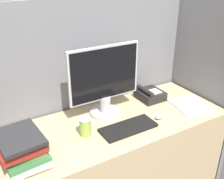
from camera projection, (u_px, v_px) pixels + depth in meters
cubicle_panel_rear at (91, 99)px, 2.04m from camera, size 1.98×0.04×1.52m
cubicle_panel_right at (198, 91)px, 2.17m from camera, size 0.04×0.68×1.52m
desk at (114, 164)px, 1.94m from camera, size 1.58×0.62×0.74m
monitor at (105, 83)px, 1.77m from camera, size 0.52×0.22×0.50m
keyboard at (128, 128)px, 1.69m from camera, size 0.37×0.15×0.02m
mouse at (159, 117)px, 1.80m from camera, size 0.07×0.04×0.03m
coffee_cup at (85, 127)px, 1.61m from camera, size 0.07×0.07×0.12m
book_stack at (22, 148)px, 1.39m from camera, size 0.25×0.31×0.17m
desk_telephone at (150, 95)px, 2.06m from camera, size 0.19×0.19×0.10m
paper_pile at (190, 105)px, 1.97m from camera, size 0.27×0.30×0.01m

